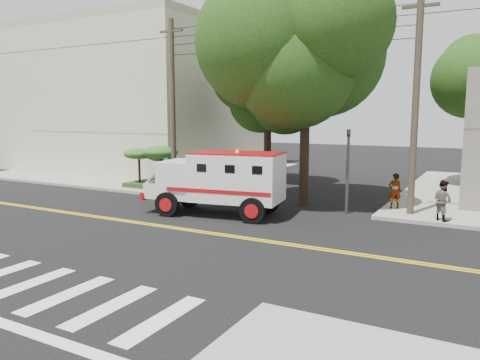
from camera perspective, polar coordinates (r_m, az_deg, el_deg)
The scene contains 13 objects.
ground at distance 17.13m, azimuth -4.97°, elevation -6.29°, with size 100.00×100.00×0.00m, color black.
sidewalk_nw at distance 35.77m, azimuth -10.96°, elevation 1.24°, with size 17.00×17.00×0.15m, color gray.
building_left at distance 37.97m, azimuth -12.06°, elevation 9.27°, with size 16.00×14.00×10.00m, color beige.
utility_pole_left at distance 24.74m, azimuth -8.21°, elevation 8.59°, with size 0.28×0.28×9.00m, color #382D23.
utility_pole_right at distance 20.19m, azimuth 20.60°, elevation 8.30°, with size 0.28×0.28×9.00m, color #382D23.
tree_main at distance 21.49m, azimuth 8.95°, elevation 15.89°, with size 6.08×5.70×9.85m.
tree_left at distance 28.25m, azimuth 3.84°, elevation 11.08°, with size 4.48×4.20×7.70m.
traffic_signal at distance 20.23m, azimuth 13.01°, elevation 2.15°, with size 0.15×0.18×3.60m.
accessibility_sign at distance 25.40m, azimuth -8.92°, elevation 1.48°, with size 0.45×0.10×2.02m.
palm_planter at distance 26.49m, azimuth -10.45°, elevation 2.32°, with size 3.52×2.63×2.36m.
armored_truck at distance 19.63m, azimuth -2.44°, elevation 0.10°, with size 6.13×3.11×2.67m.
pedestrian_a at distance 21.42m, azimuth 18.35°, elevation -1.26°, with size 0.56×0.37×1.54m, color gray.
pedestrian_b at distance 19.63m, azimuth 23.46°, elevation -2.29°, with size 0.76×0.60×1.57m, color gray.
Camera 1 is at (9.26, -13.77, 4.24)m, focal length 35.00 mm.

